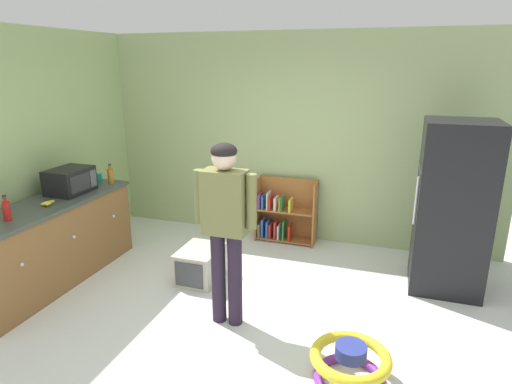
# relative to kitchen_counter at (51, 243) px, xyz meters

# --- Properties ---
(ground_plane) EXTENTS (12.00, 12.00, 0.00)m
(ground_plane) POSITION_rel_kitchen_counter_xyz_m (2.20, -0.24, -0.45)
(ground_plane) COLOR silver
(ground_plane) RESTS_ON ground
(back_wall) EXTENTS (5.20, 0.06, 2.70)m
(back_wall) POSITION_rel_kitchen_counter_xyz_m (2.20, 2.09, 0.90)
(back_wall) COLOR #A3B77D
(back_wall) RESTS_ON ground
(left_side_wall) EXTENTS (0.06, 2.99, 2.70)m
(left_side_wall) POSITION_rel_kitchen_counter_xyz_m (-0.43, 0.57, 0.90)
(left_side_wall) COLOR #A0BC78
(left_side_wall) RESTS_ON ground
(kitchen_counter) EXTENTS (0.65, 2.07, 0.90)m
(kitchen_counter) POSITION_rel_kitchen_counter_xyz_m (0.00, 0.00, 0.00)
(kitchen_counter) COLOR brown
(kitchen_counter) RESTS_ON ground
(refrigerator) EXTENTS (0.73, 0.68, 1.78)m
(refrigerator) POSITION_rel_kitchen_counter_xyz_m (4.05, 1.22, 0.44)
(refrigerator) COLOR black
(refrigerator) RESTS_ON ground
(bookshelf) EXTENTS (0.80, 0.28, 0.85)m
(bookshelf) POSITION_rel_kitchen_counter_xyz_m (2.08, 1.90, -0.09)
(bookshelf) COLOR #A46532
(bookshelf) RESTS_ON ground
(standing_person) EXTENTS (0.57, 0.22, 1.68)m
(standing_person) POSITION_rel_kitchen_counter_xyz_m (2.10, -0.13, 0.57)
(standing_person) COLOR #291D2F
(standing_person) RESTS_ON ground
(baby_walker) EXTENTS (0.60, 0.60, 0.32)m
(baby_walker) POSITION_rel_kitchen_counter_xyz_m (3.27, -0.59, -0.29)
(baby_walker) COLOR purple
(baby_walker) RESTS_ON ground
(pet_carrier) EXTENTS (0.42, 0.55, 0.36)m
(pet_carrier) POSITION_rel_kitchen_counter_xyz_m (1.50, 0.53, -0.27)
(pet_carrier) COLOR beige
(pet_carrier) RESTS_ON ground
(microwave) EXTENTS (0.37, 0.48, 0.28)m
(microwave) POSITION_rel_kitchen_counter_xyz_m (-0.01, 0.41, 0.59)
(microwave) COLOR black
(microwave) RESTS_ON kitchen_counter
(banana_bunch) EXTENTS (0.12, 0.16, 0.04)m
(banana_bunch) POSITION_rel_kitchen_counter_xyz_m (0.09, -0.04, 0.48)
(banana_bunch) COLOR yellow
(banana_bunch) RESTS_ON kitchen_counter
(amber_bottle) EXTENTS (0.07, 0.07, 0.25)m
(amber_bottle) POSITION_rel_kitchen_counter_xyz_m (0.19, 0.87, 0.55)
(amber_bottle) COLOR #9E661E
(amber_bottle) RESTS_ON kitchen_counter
(ketchup_bottle) EXTENTS (0.07, 0.07, 0.25)m
(ketchup_bottle) POSITION_rel_kitchen_counter_xyz_m (0.06, -0.52, 0.55)
(ketchup_bottle) COLOR red
(ketchup_bottle) RESTS_ON kitchen_counter
(yellow_cup) EXTENTS (0.08, 0.08, 0.09)m
(yellow_cup) POSITION_rel_kitchen_counter_xyz_m (-0.04, 0.76, 0.50)
(yellow_cup) COLOR yellow
(yellow_cup) RESTS_ON kitchen_counter
(teal_cup) EXTENTS (0.08, 0.08, 0.09)m
(teal_cup) POSITION_rel_kitchen_counter_xyz_m (-0.04, 0.92, 0.50)
(teal_cup) COLOR teal
(teal_cup) RESTS_ON kitchen_counter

